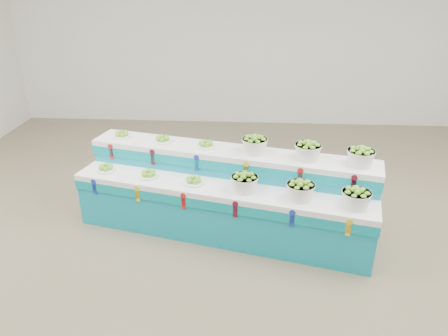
{
  "coord_description": "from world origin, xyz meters",
  "views": [
    {
      "loc": [
        0.07,
        -3.98,
        3.03
      ],
      "look_at": [
        -0.22,
        0.64,
        0.87
      ],
      "focal_mm": 33.28,
      "sensor_mm": 36.0,
      "label": 1
    }
  ],
  "objects_px": {
    "plate_upper_mid": "(163,139)",
    "display_stand": "(224,194)",
    "basket_lower_left": "(245,182)",
    "basket_upper_right": "(361,156)"
  },
  "relations": [
    {
      "from": "plate_upper_mid",
      "to": "display_stand",
      "type": "bearing_deg",
      "value": -27.91
    },
    {
      "from": "basket_lower_left",
      "to": "plate_upper_mid",
      "type": "distance_m",
      "value": 1.35
    },
    {
      "from": "basket_upper_right",
      "to": "plate_upper_mid",
      "type": "bearing_deg",
      "value": 166.13
    },
    {
      "from": "display_stand",
      "to": "basket_upper_right",
      "type": "height_order",
      "value": "basket_upper_right"
    },
    {
      "from": "plate_upper_mid",
      "to": "basket_upper_right",
      "type": "height_order",
      "value": "basket_upper_right"
    },
    {
      "from": "basket_lower_left",
      "to": "plate_upper_mid",
      "type": "bearing_deg",
      "value": 145.82
    },
    {
      "from": "display_stand",
      "to": "plate_upper_mid",
      "type": "relative_size",
      "value": 14.57
    },
    {
      "from": "basket_lower_left",
      "to": "basket_upper_right",
      "type": "distance_m",
      "value": 1.37
    },
    {
      "from": "basket_lower_left",
      "to": "basket_upper_right",
      "type": "height_order",
      "value": "basket_upper_right"
    },
    {
      "from": "display_stand",
      "to": "basket_upper_right",
      "type": "relative_size",
      "value": 11.7
    }
  ]
}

